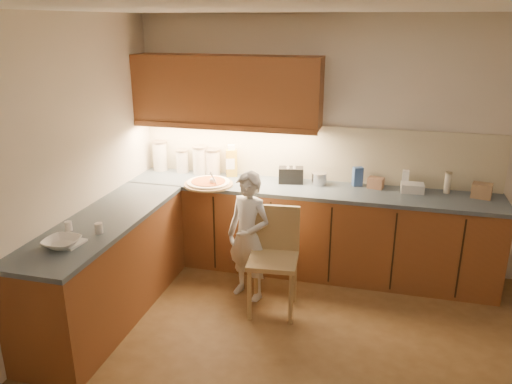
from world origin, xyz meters
TOP-DOWN VIEW (x-y plane):
  - room at (0.00, 0.00)m, footprint 4.54×4.50m
  - l_counter at (-0.92, 1.25)m, footprint 3.77×2.62m
  - backsplash at (-0.38, 1.99)m, footprint 3.75×0.02m
  - upper_cabinets at (-1.27, 1.82)m, footprint 1.95×0.36m
  - pizza_on_board at (-1.39, 1.51)m, footprint 0.50×0.50m
  - child at (-0.82, 1.02)m, footprint 0.53×0.44m
  - wooden_chair at (-0.55, 0.89)m, footprint 0.47×0.47m
  - mixing_bowl at (-1.95, -0.16)m, footprint 0.26×0.26m
  - canister_a at (-2.10, 1.90)m, footprint 0.17×0.17m
  - canister_b at (-1.83, 1.89)m, footprint 0.15×0.15m
  - canister_c at (-1.61, 1.87)m, footprint 0.17×0.17m
  - canister_d at (-1.47, 1.89)m, footprint 0.18×0.18m
  - oil_jug at (-1.25, 1.88)m, footprint 0.14×0.12m
  - toaster at (-0.58, 1.81)m, footprint 0.28×0.19m
  - steel_pot at (-0.29, 1.82)m, footprint 0.17×0.17m
  - blue_box at (0.10, 1.88)m, footprint 0.12×0.10m
  - card_box_a at (0.28, 1.85)m, footprint 0.17×0.14m
  - white_bottle at (0.57, 1.91)m, footprint 0.06×0.06m
  - flat_pack at (0.64, 1.82)m, footprint 0.23×0.16m
  - tall_jar at (0.96, 1.87)m, footprint 0.07×0.07m
  - card_box_b at (1.27, 1.81)m, footprint 0.21×0.18m
  - dough_cloth at (-1.95, -0.11)m, footprint 0.27×0.22m
  - spice_jar_a at (-2.08, 0.12)m, footprint 0.06×0.06m
  - spice_jar_b at (-1.82, 0.13)m, footprint 0.08×0.08m

SIDE VIEW (x-z plane):
  - l_counter at x=-0.92m, z-range 0.00..0.92m
  - wooden_chair at x=-0.55m, z-range 0.08..1.03m
  - child at x=-0.82m, z-range 0.00..1.24m
  - dough_cloth at x=-1.95m, z-range 0.92..0.94m
  - pizza_on_board at x=-1.39m, z-range 0.84..1.04m
  - mixing_bowl at x=-1.95m, z-range 0.92..0.98m
  - spice_jar_a at x=-2.08m, z-range 0.92..1.00m
  - spice_jar_b at x=-1.82m, z-range 0.92..1.00m
  - flat_pack at x=0.64m, z-range 0.92..1.01m
  - card_box_a at x=0.28m, z-range 0.92..1.03m
  - steel_pot at x=-0.29m, z-range 0.92..1.05m
  - card_box_b at x=1.27m, z-range 0.92..1.06m
  - toaster at x=-0.58m, z-range 0.92..1.09m
  - white_bottle at x=0.57m, z-range 0.92..1.11m
  - blue_box at x=0.10m, z-range 0.92..1.12m
  - tall_jar at x=0.96m, z-range 0.92..1.14m
  - canister_b at x=-1.83m, z-range 0.92..1.18m
  - canister_d at x=-1.47m, z-range 0.92..1.21m
  - canister_c at x=-1.61m, z-range 0.92..1.23m
  - oil_jug at x=-1.25m, z-range 0.91..1.25m
  - canister_a at x=-2.10m, z-range 0.92..1.26m
  - backsplash at x=-0.38m, z-range 0.92..1.50m
  - room at x=0.00m, z-range 0.37..2.99m
  - upper_cabinets at x=-1.27m, z-range 1.48..2.21m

